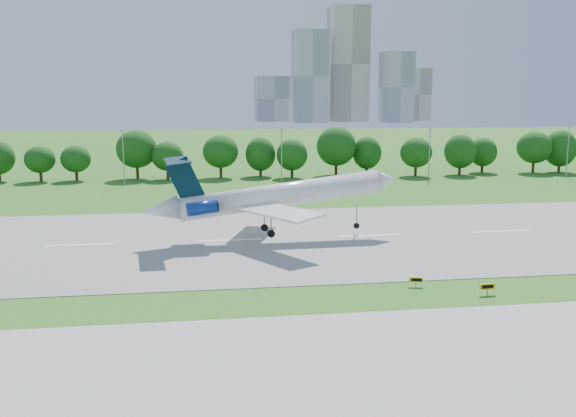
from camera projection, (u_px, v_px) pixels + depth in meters
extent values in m
plane|color=#2A6B1C|center=(243.00, 297.00, 64.44)|extent=(600.00, 600.00, 0.00)
cube|color=gray|center=(230.00, 240.00, 88.78)|extent=(400.00, 45.00, 0.08)
cube|color=#ADADA8|center=(262.00, 372.00, 46.90)|extent=(400.00, 23.00, 0.08)
cylinder|color=#382314|center=(129.00, 172.00, 150.89)|extent=(0.70, 0.70, 3.60)
sphere|color=#104010|center=(128.00, 153.00, 150.10)|extent=(8.40, 8.40, 8.40)
cylinder|color=#382314|center=(296.00, 169.00, 156.54)|extent=(0.70, 0.70, 3.60)
sphere|color=#104010|center=(296.00, 151.00, 155.76)|extent=(8.40, 8.40, 8.40)
cylinder|color=#382314|center=(452.00, 167.00, 162.20)|extent=(0.70, 0.70, 3.60)
sphere|color=#104010|center=(453.00, 149.00, 161.42)|extent=(8.40, 8.40, 8.40)
cylinder|color=gray|center=(124.00, 159.00, 140.40)|extent=(0.24, 0.24, 12.00)
cube|color=gray|center=(122.00, 131.00, 139.32)|extent=(0.90, 0.25, 0.18)
cylinder|color=gray|center=(282.00, 156.00, 145.35)|extent=(0.24, 0.24, 12.00)
cube|color=gray|center=(282.00, 129.00, 144.27)|extent=(0.90, 0.25, 0.18)
cylinder|color=gray|center=(429.00, 154.00, 150.30)|extent=(0.24, 0.24, 12.00)
cube|color=gray|center=(430.00, 128.00, 149.22)|extent=(0.90, 0.25, 0.18)
cylinder|color=gray|center=(568.00, 152.00, 155.25)|extent=(0.24, 0.24, 12.00)
cube|color=gray|center=(570.00, 127.00, 154.17)|extent=(0.90, 0.25, 0.18)
cube|color=#B2B2B7|center=(310.00, 77.00, 439.61)|extent=(22.00, 22.00, 62.00)
cube|color=beige|center=(348.00, 65.00, 456.86)|extent=(26.00, 26.00, 80.00)
cube|color=#B2B2B7|center=(396.00, 87.00, 444.47)|extent=(20.00, 20.00, 48.00)
cube|color=beige|center=(416.00, 95.00, 472.96)|extent=(18.00, 18.00, 38.00)
cube|color=#B2B2B7|center=(272.00, 99.00, 463.37)|extent=(24.00, 24.00, 32.00)
cylinder|color=white|center=(281.00, 195.00, 88.69)|extent=(28.49, 6.35, 6.20)
cone|color=white|center=(386.00, 180.00, 92.24)|extent=(3.66, 3.62, 3.58)
cone|color=white|center=(161.00, 210.00, 84.90)|extent=(5.15, 3.79, 3.73)
cube|color=white|center=(280.00, 212.00, 82.22)|extent=(10.33, 12.85, 0.72)
cube|color=white|center=(259.00, 196.00, 94.72)|extent=(8.35, 13.04, 0.72)
cube|color=#041E2F|center=(185.00, 180.00, 85.00)|extent=(5.22, 1.03, 6.43)
cube|color=#041E2F|center=(177.00, 161.00, 84.31)|extent=(3.96, 9.18, 0.52)
cylinder|color=navy|center=(202.00, 208.00, 83.75)|extent=(4.27, 2.22, 2.18)
cylinder|color=navy|center=(197.00, 202.00, 88.39)|extent=(4.27, 2.22, 2.18)
cylinder|color=gray|center=(357.00, 215.00, 92.05)|extent=(0.19, 0.19, 3.28)
cylinder|color=black|center=(356.00, 226.00, 92.34)|extent=(0.87, 0.37, 0.84)
cylinder|color=gray|center=(271.00, 222.00, 86.84)|extent=(0.22, 0.22, 3.28)
cylinder|color=black|center=(271.00, 234.00, 87.14)|extent=(1.07, 0.53, 1.03)
cylinder|color=gray|center=(264.00, 216.00, 90.77)|extent=(0.22, 0.22, 3.28)
cylinder|color=black|center=(265.00, 228.00, 91.06)|extent=(1.07, 0.53, 1.03)
cube|color=gray|center=(416.00, 284.00, 67.67)|extent=(0.11, 0.11, 0.64)
cube|color=#F1B00C|center=(416.00, 280.00, 67.59)|extent=(1.45, 0.54, 0.50)
cube|color=black|center=(416.00, 280.00, 67.49)|extent=(1.06, 0.30, 0.32)
cube|color=gray|center=(487.00, 291.00, 64.96)|extent=(0.11, 0.11, 0.73)
cube|color=#F1B00C|center=(487.00, 286.00, 64.87)|extent=(1.67, 0.26, 0.57)
cube|color=black|center=(488.00, 287.00, 64.76)|extent=(1.24, 0.08, 0.36)
imported|color=silver|center=(192.00, 187.00, 134.91)|extent=(3.87, 1.82, 1.28)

